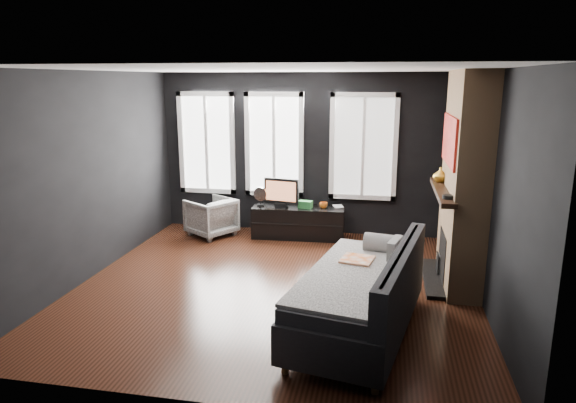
% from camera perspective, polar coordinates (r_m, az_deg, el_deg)
% --- Properties ---
extents(floor, '(5.00, 5.00, 0.00)m').
position_cam_1_polar(floor, '(6.68, -1.34, -9.35)').
color(floor, black).
rests_on(floor, ground).
extents(ceiling, '(5.00, 5.00, 0.00)m').
position_cam_1_polar(ceiling, '(6.16, -1.48, 14.48)').
color(ceiling, white).
rests_on(ceiling, ground).
extents(wall_back, '(5.00, 0.02, 2.70)m').
position_cam_1_polar(wall_back, '(8.71, 2.07, 5.28)').
color(wall_back, black).
rests_on(wall_back, ground).
extents(wall_left, '(0.02, 5.00, 2.70)m').
position_cam_1_polar(wall_left, '(7.23, -21.20, 2.67)').
color(wall_left, black).
rests_on(wall_left, ground).
extents(wall_right, '(0.02, 5.00, 2.70)m').
position_cam_1_polar(wall_right, '(6.26, 21.58, 1.08)').
color(wall_right, black).
rests_on(wall_right, ground).
extents(windows, '(4.00, 0.16, 1.76)m').
position_cam_1_polar(windows, '(8.66, -0.92, 12.09)').
color(windows, white).
rests_on(windows, wall_back).
extents(fireplace, '(0.70, 1.62, 2.70)m').
position_cam_1_polar(fireplace, '(6.81, 19.03, 2.23)').
color(fireplace, '#93724C').
rests_on(fireplace, floor).
extents(sofa, '(1.53, 2.40, 0.96)m').
position_cam_1_polar(sofa, '(5.41, 7.88, -9.65)').
color(sofa, black).
rests_on(sofa, floor).
extents(stripe_pillow, '(0.18, 0.38, 0.37)m').
position_cam_1_polar(stripe_pillow, '(5.83, 11.75, -5.85)').
color(stripe_pillow, gray).
rests_on(stripe_pillow, sofa).
extents(armchair, '(0.91, 0.92, 0.70)m').
position_cam_1_polar(armchair, '(8.75, -8.54, -1.50)').
color(armchair, silver).
rests_on(armchair, floor).
extents(media_console, '(1.54, 0.54, 0.52)m').
position_cam_1_polar(media_console, '(8.56, 1.16, -2.32)').
color(media_console, black).
rests_on(media_console, floor).
extents(monitor, '(0.62, 0.24, 0.54)m').
position_cam_1_polar(monitor, '(8.45, -0.73, 1.19)').
color(monitor, black).
rests_on(monitor, media_console).
extents(desk_fan, '(0.28, 0.28, 0.33)m').
position_cam_1_polar(desk_fan, '(8.54, -3.08, 0.59)').
color(desk_fan, gray).
rests_on(desk_fan, media_console).
extents(mug, '(0.14, 0.12, 0.13)m').
position_cam_1_polar(mug, '(8.42, 3.98, -0.32)').
color(mug, '#C55B15').
rests_on(mug, media_console).
extents(book, '(0.15, 0.06, 0.21)m').
position_cam_1_polar(book, '(8.50, 5.08, 0.07)').
color(book, '#B5A491').
rests_on(book, media_console).
extents(storage_box, '(0.24, 0.17, 0.12)m').
position_cam_1_polar(storage_box, '(8.43, 1.94, -0.32)').
color(storage_box, '#266731').
rests_on(storage_box, media_console).
extents(mantel_vase, '(0.20, 0.21, 0.19)m').
position_cam_1_polar(mantel_vase, '(7.22, 16.57, 2.83)').
color(mantel_vase, gold).
rests_on(mantel_vase, fireplace).
extents(mantel_clock, '(0.16, 0.16, 0.04)m').
position_cam_1_polar(mantel_clock, '(6.26, 17.37, 0.49)').
color(mantel_clock, black).
rests_on(mantel_clock, fireplace).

